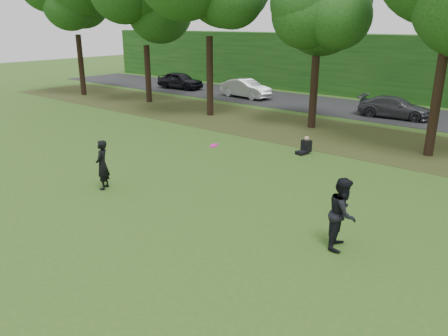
# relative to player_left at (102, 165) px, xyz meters

# --- Properties ---
(ground) EXTENTS (120.00, 120.00, 0.00)m
(ground) POSITION_rel_player_left_xyz_m (4.15, -0.03, -0.93)
(ground) COLOR #2E5A1C
(ground) RESTS_ON ground
(leaf_litter) EXTENTS (60.00, 7.00, 0.01)m
(leaf_litter) POSITION_rel_player_left_xyz_m (4.15, 12.97, -0.93)
(leaf_litter) COLOR #3F2C16
(leaf_litter) RESTS_ON ground
(street) EXTENTS (70.00, 7.00, 0.02)m
(street) POSITION_rel_player_left_xyz_m (4.15, 20.97, -0.92)
(street) COLOR black
(street) RESTS_ON ground
(far_hedge) EXTENTS (70.00, 3.00, 5.00)m
(far_hedge) POSITION_rel_player_left_xyz_m (4.15, 26.97, 1.57)
(far_hedge) COLOR #154513
(far_hedge) RESTS_ON ground
(player_left) EXTENTS (0.75, 0.81, 1.87)m
(player_left) POSITION_rel_player_left_xyz_m (0.00, 0.00, 0.00)
(player_left) COLOR black
(player_left) RESTS_ON ground
(player_right) EXTENTS (0.99, 1.15, 2.02)m
(player_right) POSITION_rel_player_left_xyz_m (8.79, 1.46, 0.08)
(player_right) COLOR black
(player_right) RESTS_ON ground
(parked_cars) EXTENTS (40.03, 3.10, 1.53)m
(parked_cars) POSITION_rel_player_left_xyz_m (3.46, 19.85, -0.18)
(parked_cars) COLOR black
(parked_cars) RESTS_ON street
(frisbee) EXTENTS (0.28, 0.29, 0.10)m
(frisbee) POSITION_rel_player_left_xyz_m (4.49, 1.11, 1.30)
(frisbee) COLOR #E5139D
(frisbee) RESTS_ON ground
(seated_person) EXTENTS (0.55, 0.80, 0.83)m
(seated_person) POSITION_rel_player_left_xyz_m (3.54, 8.84, -0.62)
(seated_person) COLOR black
(seated_person) RESTS_ON ground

